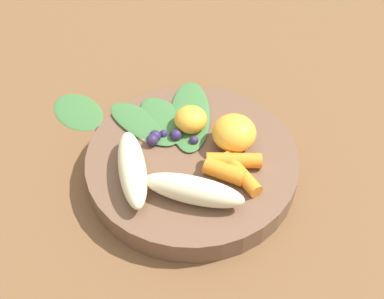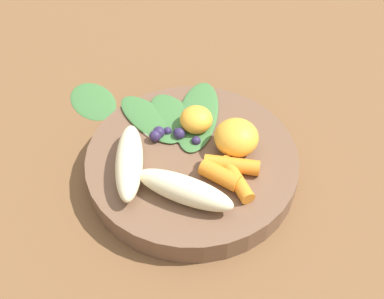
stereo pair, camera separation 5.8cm
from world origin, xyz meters
name	(u,v)px [view 1 (the left image)]	position (x,y,z in m)	size (l,w,h in m)	color
ground_plane	(192,172)	(0.00, 0.00, 0.00)	(2.40, 2.40, 0.00)	brown
bowl	(192,164)	(0.00, 0.00, 0.02)	(0.25, 0.25, 0.03)	brown
banana_peeled_left	(193,190)	(-0.04, -0.05, 0.05)	(0.11, 0.03, 0.03)	beige
banana_peeled_right	(132,169)	(-0.07, 0.01, 0.05)	(0.11, 0.03, 0.03)	beige
orange_segment_near	(191,119)	(0.03, 0.04, 0.05)	(0.04, 0.04, 0.03)	#F4A833
orange_segment_far	(234,133)	(0.05, -0.02, 0.05)	(0.05, 0.05, 0.04)	#F4A833
carrot_front	(225,172)	(0.01, -0.05, 0.04)	(0.02, 0.02, 0.05)	orange
carrot_mid_left	(241,174)	(0.02, -0.06, 0.04)	(0.02, 0.02, 0.06)	orange
carrot_mid_right	(234,160)	(0.03, -0.04, 0.04)	(0.02, 0.02, 0.06)	orange
blueberry_pile	(169,134)	(-0.01, 0.04, 0.04)	(0.06, 0.05, 0.03)	#2D234C
coconut_shred_patch	(155,128)	(-0.01, 0.06, 0.03)	(0.05, 0.05, 0.00)	white
kale_leaf_left	(190,115)	(0.04, 0.06, 0.03)	(0.13, 0.05, 0.01)	#3D7038
kale_leaf_right	(167,120)	(0.01, 0.06, 0.03)	(0.10, 0.05, 0.01)	#3D7038
kale_leaf_rear	(143,123)	(-0.02, 0.08, 0.03)	(0.11, 0.04, 0.01)	#3D7038
kale_leaf_stray	(78,111)	(-0.06, 0.18, 0.00)	(0.09, 0.06, 0.01)	#3D7038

